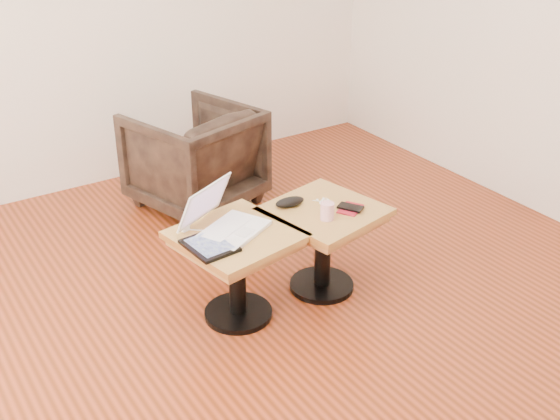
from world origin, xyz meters
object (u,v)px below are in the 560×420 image
side_table_left (236,254)px  side_table_right (323,229)px  laptop (224,221)px  armchair (194,158)px  striped_cup (327,211)px

side_table_left → side_table_right: same height
side_table_right → laptop: (-0.51, 0.08, 0.16)m
armchair → laptop: bearing=54.1°
laptop → striped_cup: bearing=-47.5°
armchair → striped_cup: bearing=76.0°
side_table_left → laptop: laptop is taller
side_table_right → armchair: size_ratio=0.86×
striped_cup → laptop: bearing=159.1°
side_table_left → side_table_right: size_ratio=0.98×
side_table_right → striped_cup: 0.19m
side_table_left → laptop: bearing=106.8°
laptop → striped_cup: size_ratio=5.07×
striped_cup → armchair: 1.32m
side_table_left → striped_cup: (0.43, -0.12, 0.15)m
side_table_left → striped_cup: striped_cup is taller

